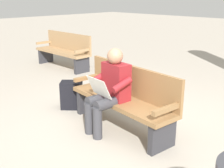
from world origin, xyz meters
name	(u,v)px	position (x,y,z in m)	size (l,w,h in m)	color
ground_plane	(120,128)	(0.00, 0.00, 0.00)	(40.00, 40.00, 0.00)	#A89E8E
bench_near	(124,97)	(-0.01, -0.07, 0.46)	(1.84, 0.68, 0.90)	olive
person_seated	(110,88)	(0.06, 0.16, 0.63)	(0.60, 0.60, 1.18)	maroon
backpack	(72,95)	(1.12, 0.02, 0.23)	(0.43, 0.43, 0.47)	black
bench_far	(64,50)	(3.57, -1.62, 0.46)	(1.80, 0.48, 0.90)	#9E7A51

